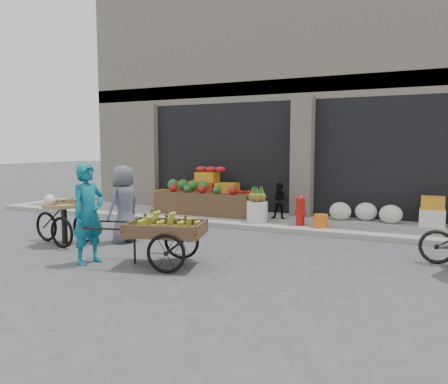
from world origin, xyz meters
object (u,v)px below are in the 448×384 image
at_px(seated_person, 280,201).
at_px(pineapple_bin, 257,211).
at_px(tricycle_cart, 64,216).
at_px(fire_hydrant, 300,209).
at_px(banana_cart, 163,227).
at_px(orange_bucket, 321,221).
at_px(vendor_woman, 88,214).
at_px(vendor_grey, 124,204).

bearing_deg(seated_person, pineapple_bin, -133.69).
relative_size(seated_person, tricycle_cart, 0.64).
bearing_deg(pineapple_bin, fire_hydrant, -2.60).
bearing_deg(pineapple_bin, banana_cart, -92.31).
bearing_deg(seated_person, tricycle_cart, -138.61).
height_order(orange_bucket, banana_cart, banana_cart).
distance_m(seated_person, tricycle_cart, 5.23).
distance_m(pineapple_bin, orange_bucket, 1.61).
xyz_separation_m(orange_bucket, banana_cart, (-1.76, -3.91, 0.38)).
relative_size(orange_bucket, tricycle_cart, 0.22).
height_order(fire_hydrant, tricycle_cart, tricycle_cart).
distance_m(orange_bucket, tricycle_cart, 5.61).
bearing_deg(vendor_woman, fire_hydrant, -19.95).
bearing_deg(vendor_grey, seated_person, 153.59).
relative_size(fire_hydrant, orange_bucket, 2.22).
distance_m(banana_cart, vendor_grey, 2.08).
bearing_deg(vendor_woman, orange_bucket, -24.98).
bearing_deg(orange_bucket, seated_person, 149.74).
bearing_deg(banana_cart, fire_hydrant, 57.70).
xyz_separation_m(fire_hydrant, orange_bucket, (0.50, -0.05, -0.23)).
bearing_deg(vendor_grey, vendor_woman, 24.19).
bearing_deg(vendor_woman, tricycle_cart, 67.49).
distance_m(pineapple_bin, banana_cart, 4.02).
bearing_deg(fire_hydrant, pineapple_bin, 177.40).
height_order(seated_person, banana_cart, seated_person).
bearing_deg(vendor_woman, pineapple_bin, -7.71).
height_order(pineapple_bin, orange_bucket, pineapple_bin).
relative_size(fire_hydrant, tricycle_cart, 0.49).
bearing_deg(banana_cart, vendor_grey, 130.61).
relative_size(pineapple_bin, vendor_woman, 0.31).
height_order(pineapple_bin, vendor_grey, vendor_grey).
bearing_deg(seated_person, vendor_woman, -119.48).
xyz_separation_m(fire_hydrant, vendor_grey, (-2.97, -2.78, 0.29)).
distance_m(tricycle_cart, vendor_grey, 1.22).
xyz_separation_m(orange_bucket, vendor_woman, (-2.98, -4.32, 0.58)).
relative_size(fire_hydrant, vendor_woman, 0.42).
xyz_separation_m(orange_bucket, seated_person, (-1.20, 0.70, 0.31)).
relative_size(banana_cart, vendor_grey, 1.43).
bearing_deg(tricycle_cart, seated_person, 56.11).
bearing_deg(vendor_woman, seated_person, -9.91).
relative_size(banana_cart, vendor_woman, 1.34).
xyz_separation_m(seated_person, banana_cart, (-0.56, -4.61, 0.06)).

